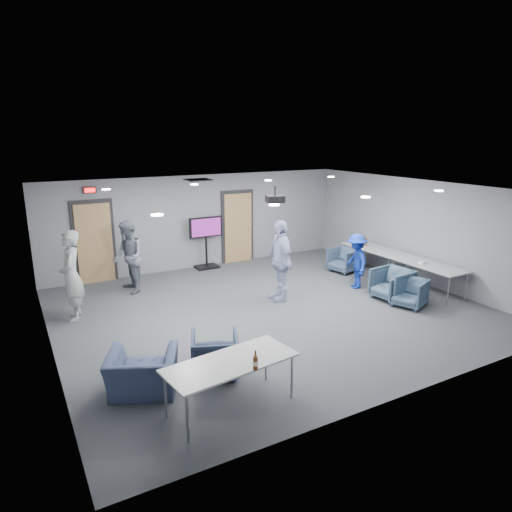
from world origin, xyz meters
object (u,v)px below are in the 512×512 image
tv_stand (206,239)px  person_b (128,257)px  chair_right_a (344,260)px  bottle_front (255,363)px  person_d (356,261)px  table_front_left (231,364)px  chair_front_b (143,373)px  table_right_a (374,249)px  person_c (280,260)px  projector (275,199)px  bottle_right (366,242)px  chair_right_c (409,293)px  person_a (71,276)px  chair_front_a (215,354)px  chair_right_b (392,284)px  table_right_b (429,266)px

tv_stand → person_b: bearing=-157.4°
chair_right_a → person_b: bearing=-114.0°
bottle_front → tv_stand: tv_stand is taller
person_d → table_front_left: size_ratio=0.71×
person_b → table_front_left: 5.71m
chair_front_b → table_right_a: size_ratio=0.53×
table_right_a → table_front_left: 7.55m
person_c → table_front_left: bearing=-31.8°
table_front_left → projector: (2.88, 3.56, 1.72)m
person_c → bottle_right: person_c is taller
person_c → projector: size_ratio=4.16×
chair_right_c → bottle_front: 5.53m
bottle_right → person_a: bearing=178.4°
table_right_a → tv_stand: 4.81m
chair_front_a → projector: projector is taller
chair_right_c → projector: projector is taller
chair_right_b → bottle_front: bearing=-69.3°
person_a → chair_right_a: person_a is taller
chair_front_a → projector: bearing=-113.8°
person_c → bottle_front: size_ratio=6.75×
bottle_front → table_right_a: bearing=34.9°
table_right_b → bottle_right: bottle_right is taller
table_right_a → bottle_right: size_ratio=6.93×
chair_front_b → table_front_left: table_front_left is taller
person_d → table_right_b: person_d is taller
person_c → chair_front_a: bearing=-39.6°
table_front_left → chair_front_b: bearing=127.6°
chair_front_a → bottle_front: 1.45m
person_a → person_c: (4.45, -1.09, -0.00)m
person_b → chair_right_b: person_b is taller
person_c → projector: (-0.09, 0.10, 1.44)m
chair_right_a → table_right_a: (0.65, -0.52, 0.35)m
chair_front_b → table_front_left: 1.46m
person_b → bottle_front: bearing=1.2°
person_c → chair_right_c: size_ratio=2.69×
chair_right_a → person_a: bearing=-102.7°
person_b → table_right_b: person_b is taller
chair_front_a → chair_front_b: 1.19m
chair_right_a → chair_right_b: bearing=-23.2°
person_a → chair_front_b: person_a is taller
chair_right_b → bottle_front: 5.74m
chair_right_a → chair_front_b: chair_right_a is taller
bottle_front → bottle_right: size_ratio=1.03×
person_d → chair_front_b: 6.53m
chair_right_a → table_right_b: table_right_b is taller
chair_front_b → bottle_right: (7.40, 3.33, 0.50)m
chair_front_b → bottle_right: 8.13m
chair_front_b → table_right_a: (7.42, 2.98, 0.36)m
table_right_b → projector: (-3.54, 1.48, 1.72)m
person_a → chair_right_b: bearing=81.0°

